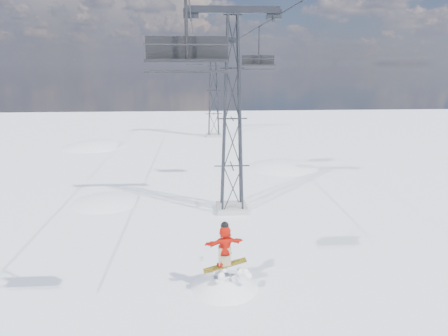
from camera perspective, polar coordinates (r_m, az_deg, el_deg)
The scene contains 9 objects.
ground at distance 16.71m, azimuth 0.72°, elevation -15.87°, with size 120.00×120.00×0.00m, color white.
snow_terrain at distance 40.07m, azimuth -8.81°, elevation -12.34°, with size 39.00×37.00×22.00m.
lift_tower_near at distance 22.63m, azimuth 1.17°, elevation 6.99°, with size 5.20×1.80×11.43m.
lift_tower_far at distance 47.48m, azimuth -1.51°, elevation 11.01°, with size 5.20×1.80×11.43m.
haul_cables at distance 33.98m, azimuth -0.57°, elevation 18.65°, with size 4.46×51.00×0.06m.
snowboarder_jump at distance 17.25m, azimuth 0.06°, elevation -21.26°, with size 4.40×4.40×6.80m.
lift_chair_near at distance 10.42m, azimuth -5.33°, elevation 16.25°, with size 2.08×0.60×2.58m.
lift_chair_mid at distance 27.76m, azimuth 4.94°, elevation 14.96°, with size 2.21×0.64×2.74m.
lift_chair_far at distance 48.70m, azimuth -4.29°, elevation 15.10°, with size 1.97×0.57×2.44m.
Camera 1 is at (-1.17, -14.34, 8.49)m, focal length 32.00 mm.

